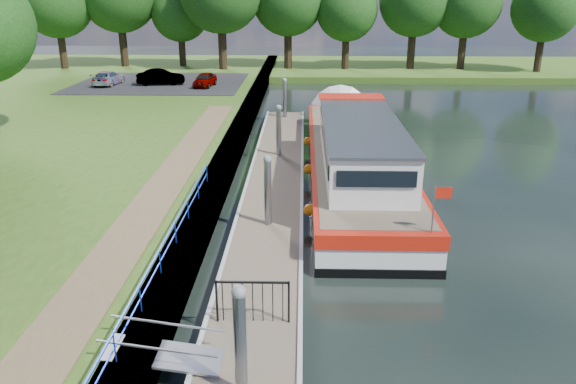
{
  "coord_description": "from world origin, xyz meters",
  "views": [
    {
      "loc": [
        1.21,
        -9.98,
        8.29
      ],
      "look_at": [
        0.69,
        9.1,
        1.4
      ],
      "focal_mm": 35.0,
      "sensor_mm": 36.0,
      "label": 1
    }
  ],
  "objects_px": {
    "car_a": "(205,79)",
    "car_c": "(108,78)",
    "car_b": "(161,77)",
    "barge": "(353,152)",
    "pontoon": "(275,188)"
  },
  "relations": [
    {
      "from": "barge",
      "to": "car_b",
      "type": "relative_size",
      "value": 5.45
    },
    {
      "from": "car_a",
      "to": "barge",
      "type": "bearing_deg",
      "value": -55.55
    },
    {
      "from": "barge",
      "to": "pontoon",
      "type": "bearing_deg",
      "value": -143.35
    },
    {
      "from": "pontoon",
      "to": "car_c",
      "type": "xyz_separation_m",
      "value": [
        -15.02,
        23.67,
        1.22
      ]
    },
    {
      "from": "barge",
      "to": "car_c",
      "type": "bearing_deg",
      "value": 131.56
    },
    {
      "from": "pontoon",
      "to": "car_b",
      "type": "bearing_deg",
      "value": 114.13
    },
    {
      "from": "pontoon",
      "to": "car_b",
      "type": "xyz_separation_m",
      "value": [
        -10.67,
        23.83,
        1.29
      ]
    },
    {
      "from": "car_b",
      "to": "barge",
      "type": "bearing_deg",
      "value": -153.45
    },
    {
      "from": "barge",
      "to": "car_c",
      "type": "relative_size",
      "value": 5.41
    },
    {
      "from": "car_c",
      "to": "pontoon",
      "type": "bearing_deg",
      "value": 127.05
    },
    {
      "from": "car_a",
      "to": "car_c",
      "type": "xyz_separation_m",
      "value": [
        -8.18,
        0.64,
        0.0
      ]
    },
    {
      "from": "pontoon",
      "to": "barge",
      "type": "relative_size",
      "value": 1.42
    },
    {
      "from": "pontoon",
      "to": "car_b",
      "type": "relative_size",
      "value": 7.73
    },
    {
      "from": "pontoon",
      "to": "car_c",
      "type": "bearing_deg",
      "value": 122.4
    },
    {
      "from": "barge",
      "to": "car_b",
      "type": "bearing_deg",
      "value": 124.0
    }
  ]
}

